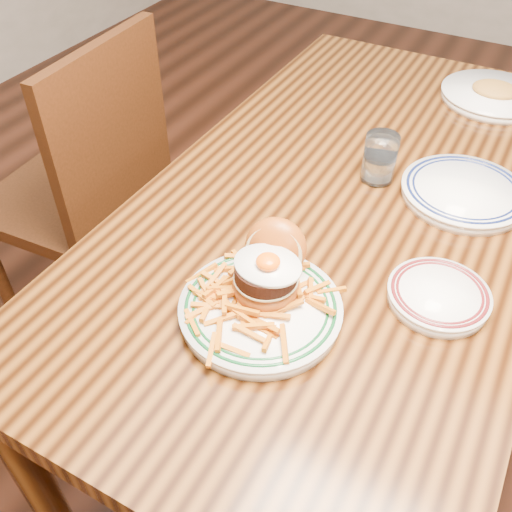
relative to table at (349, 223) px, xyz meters
The scene contains 8 objects.
floor 0.66m from the table, ahead, with size 6.00×6.00×0.00m, color black.
table is the anchor object (origin of this frame).
chair_left 0.80m from the table, behind, with size 0.48×0.48×0.97m.
main_plate 0.42m from the table, 91.93° to the right, with size 0.28×0.30×0.14m.
side_plate 0.36m from the table, 43.31° to the right, with size 0.18×0.18×0.03m.
rear_plate 0.26m from the table, 23.85° to the left, with size 0.27×0.27×0.03m.
water_glass 0.16m from the table, 70.84° to the left, with size 0.07×0.07×0.11m.
far_plate 0.62m from the table, 73.11° to the left, with size 0.28×0.28×0.05m.
Camera 1 is at (0.30, -1.01, 1.50)m, focal length 40.00 mm.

